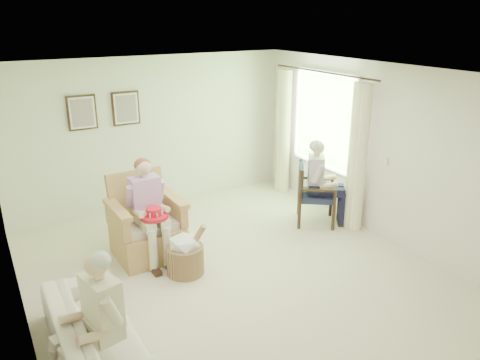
{
  "coord_description": "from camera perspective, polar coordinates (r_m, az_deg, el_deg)",
  "views": [
    {
      "loc": [
        -2.65,
        -4.78,
        3.24
      ],
      "look_at": [
        0.44,
        0.53,
        1.05
      ],
      "focal_mm": 35.0,
      "sensor_mm": 36.0,
      "label": 1
    }
  ],
  "objects": [
    {
      "name": "floor",
      "position": [
        6.35,
        -1.02,
        -11.03
      ],
      "size": [
        5.5,
        5.5,
        0.0
      ],
      "primitive_type": "plane",
      "color": "beige",
      "rests_on": "ground"
    },
    {
      "name": "back_wall",
      "position": [
        8.21,
        -10.54,
        5.64
      ],
      "size": [
        5.0,
        0.04,
        2.6
      ],
      "primitive_type": "cube",
      "color": "silver",
      "rests_on": "ground"
    },
    {
      "name": "front_wall",
      "position": [
        3.86,
        19.66,
        -11.82
      ],
      "size": [
        5.0,
        0.04,
        2.6
      ],
      "primitive_type": "cube",
      "color": "silver",
      "rests_on": "ground"
    },
    {
      "name": "left_wall",
      "position": [
        5.16,
        -26.22,
        -4.61
      ],
      "size": [
        0.04,
        5.5,
        2.6
      ],
      "primitive_type": "cube",
      "color": "silver",
      "rests_on": "ground"
    },
    {
      "name": "right_wall",
      "position": [
        7.29,
        16.36,
        3.39
      ],
      "size": [
        0.04,
        5.5,
        2.6
      ],
      "primitive_type": "cube",
      "color": "silver",
      "rests_on": "ground"
    },
    {
      "name": "ceiling",
      "position": [
        5.5,
        -1.19,
        12.95
      ],
      "size": [
        5.0,
        5.5,
        0.02
      ],
      "primitive_type": "cube",
      "color": "white",
      "rests_on": "back_wall"
    },
    {
      "name": "window",
      "position": [
        8.04,
        10.22,
        7.45
      ],
      "size": [
        0.13,
        2.5,
        1.63
      ],
      "color": "#2D6B23",
      "rests_on": "right_wall"
    },
    {
      "name": "curtain_left",
      "position": [
        7.36,
        14.1,
        2.53
      ],
      "size": [
        0.34,
        0.34,
        2.3
      ],
      "primitive_type": "cylinder",
      "color": "#F9F2C3",
      "rests_on": "ground"
    },
    {
      "name": "curtain_right",
      "position": [
        8.81,
        5.27,
        5.83
      ],
      "size": [
        0.34,
        0.34,
        2.3
      ],
      "primitive_type": "cylinder",
      "color": "#F9F2C3",
      "rests_on": "ground"
    },
    {
      "name": "framed_print_left",
      "position": [
        7.78,
        -18.69,
        7.79
      ],
      "size": [
        0.45,
        0.05,
        0.55
      ],
      "color": "#382114",
      "rests_on": "back_wall"
    },
    {
      "name": "framed_print_right",
      "position": [
        7.94,
        -13.73,
        8.49
      ],
      "size": [
        0.45,
        0.05,
        0.55
      ],
      "color": "#382114",
      "rests_on": "back_wall"
    },
    {
      "name": "wicker_armchair",
      "position": [
        6.72,
        -11.33,
        -6.06
      ],
      "size": [
        0.91,
        0.9,
        1.16
      ],
      "rotation": [
        0.0,
        0.0,
        0.02
      ],
      "color": "tan",
      "rests_on": "ground"
    },
    {
      "name": "wood_armchair",
      "position": [
        7.7,
        8.91,
        -1.25
      ],
      "size": [
        0.62,
        0.59,
        0.96
      ],
      "rotation": [
        0.0,
        0.0,
        0.94
      ],
      "color": "black",
      "rests_on": "ground"
    },
    {
      "name": "sofa",
      "position": [
        5.06,
        -17.17,
        -17.19
      ],
      "size": [
        1.91,
        0.75,
        0.56
      ],
      "primitive_type": "imported",
      "rotation": [
        0.0,
        0.0,
        1.57
      ],
      "color": "white",
      "rests_on": "ground"
    },
    {
      "name": "person_wicker",
      "position": [
        6.4,
        -11.16,
        -2.8
      ],
      "size": [
        0.4,
        0.63,
        1.41
      ],
      "rotation": [
        0.0,
        0.0,
        0.02
      ],
      "color": "beige",
      "rests_on": "ground"
    },
    {
      "name": "person_dark",
      "position": [
        7.49,
        9.78,
        0.31
      ],
      "size": [
        0.4,
        0.62,
        1.36
      ],
      "rotation": [
        0.0,
        0.0,
        0.94
      ],
      "color": "#171934",
      "rests_on": "ground"
    },
    {
      "name": "person_sofa",
      "position": [
        4.58,
        -16.75,
        -15.15
      ],
      "size": [
        0.42,
        0.63,
        1.23
      ],
      "rotation": [
        0.0,
        0.0,
        -1.36
      ],
      "color": "beige",
      "rests_on": "ground"
    },
    {
      "name": "red_hat",
      "position": [
        6.26,
        -10.44,
        -4.12
      ],
      "size": [
        0.37,
        0.37,
        0.14
      ],
      "color": "red",
      "rests_on": "person_wicker"
    },
    {
      "name": "hatbox",
      "position": [
        6.22,
        -6.72,
        -8.89
      ],
      "size": [
        0.62,
        0.62,
        0.73
      ],
      "color": "tan",
      "rests_on": "ground"
    }
  ]
}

